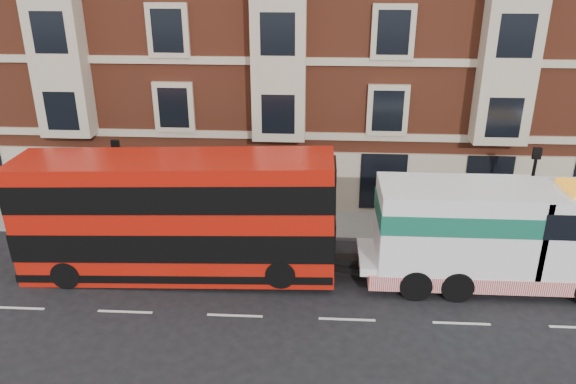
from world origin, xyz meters
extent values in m
plane|color=black|center=(0.00, 0.00, 0.00)|extent=(120.00, 120.00, 0.00)
cube|color=slate|center=(0.00, 7.50, 0.07)|extent=(90.00, 3.00, 0.15)
cube|color=brown|center=(0.50, 15.00, 9.00)|extent=(45.00, 12.00, 18.00)
cylinder|color=black|center=(-6.00, 6.20, 2.15)|extent=(0.14, 0.14, 4.00)
cube|color=black|center=(-6.00, 6.20, 4.25)|extent=(0.35, 0.15, 0.50)
cylinder|color=black|center=(12.00, 6.20, 2.15)|extent=(0.14, 0.14, 4.00)
cube|color=black|center=(12.00, 6.20, 4.25)|extent=(0.35, 0.15, 0.50)
cube|color=red|center=(-2.60, 2.73, 2.56)|extent=(12.19, 2.72, 4.79)
cube|color=black|center=(-2.60, 2.73, 1.85)|extent=(12.23, 2.78, 1.14)
cube|color=black|center=(-2.60, 2.73, 3.81)|extent=(12.23, 2.78, 1.09)
cylinder|color=black|center=(-6.73, 1.51, 0.57)|extent=(1.13, 0.35, 1.13)
cylinder|color=black|center=(-6.73, 3.96, 0.57)|extent=(1.13, 0.35, 1.13)
cylinder|color=black|center=(1.54, 1.51, 0.89)|extent=(1.13, 0.35, 1.13)
cylinder|color=black|center=(1.54, 3.96, 0.89)|extent=(1.13, 0.35, 1.13)
cube|color=white|center=(9.40, 2.73, 1.03)|extent=(9.79, 2.50, 0.33)
cube|color=white|center=(12.56, 2.73, 2.45)|extent=(3.48, 2.72, 3.16)
cube|color=white|center=(8.10, 2.73, 2.50)|extent=(5.88, 2.72, 3.16)
cube|color=#16634A|center=(8.10, 2.73, 3.05)|extent=(5.93, 2.76, 0.76)
cube|color=red|center=(9.18, 2.73, 0.65)|extent=(8.70, 2.78, 0.60)
cylinder|color=black|center=(12.88, 3.96, 0.60)|extent=(1.20, 0.38, 1.20)
cylinder|color=black|center=(8.10, 1.51, 0.60)|extent=(1.20, 0.44, 1.20)
cylinder|color=black|center=(8.10, 3.96, 0.60)|extent=(1.20, 0.44, 1.20)
cylinder|color=black|center=(6.57, 1.51, 0.60)|extent=(1.20, 0.44, 1.20)
cylinder|color=black|center=(6.57, 3.96, 0.60)|extent=(1.20, 0.44, 1.20)
camera|label=1|loc=(2.88, -16.63, 11.86)|focal=35.00mm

